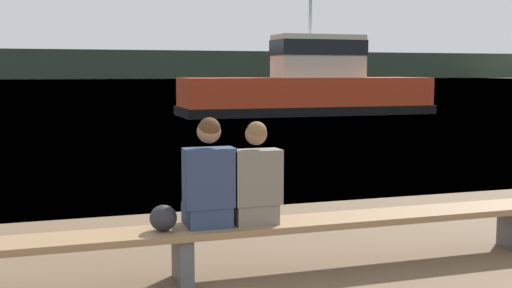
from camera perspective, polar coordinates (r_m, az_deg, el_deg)
name	(u,v)px	position (r m, az deg, el deg)	size (l,w,h in m)	color
water_surface	(52,81)	(128.04, -17.67, 5.34)	(240.00, 240.00, 0.00)	#5684A3
far_shoreline	(50,64)	(167.67, -17.82, 6.75)	(600.00, 12.00, 7.18)	#2D3D2D
bench_main	(182,238)	(5.56, -6.56, -8.31)	(7.48, 0.47, 0.46)	#8E6B47
person_left	(209,181)	(5.52, -4.24, -3.29)	(0.43, 0.41, 0.95)	navy
person_right	(255,182)	(5.64, -0.09, -3.36)	(0.43, 0.41, 0.91)	#70665B
shopping_bag	(163,218)	(5.48, -8.24, -6.53)	(0.23, 0.24, 0.22)	#232328
tugboat_red	(309,89)	(27.29, 4.70, 4.86)	(10.78, 3.09, 5.95)	red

